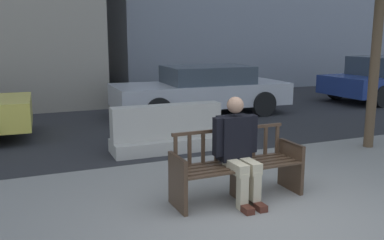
{
  "coord_description": "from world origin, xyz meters",
  "views": [
    {
      "loc": [
        -2.53,
        -3.79,
        2.07
      ],
      "look_at": [
        0.0,
        2.26,
        0.75
      ],
      "focal_mm": 40.0,
      "sensor_mm": 36.0,
      "label": 1
    }
  ],
  "objects_px": {
    "street_bench": "(237,168)",
    "jersey_barrier_centre": "(167,132)",
    "car_sedan_mid": "(202,90)",
    "seated_person": "(238,147)"
  },
  "relations": [
    {
      "from": "street_bench",
      "to": "jersey_barrier_centre",
      "type": "xyz_separation_m",
      "value": [
        -0.06,
        2.49,
        -0.06
      ]
    },
    {
      "from": "street_bench",
      "to": "seated_person",
      "type": "xyz_separation_m",
      "value": [
        -0.02,
        -0.06,
        0.29
      ]
    },
    {
      "from": "seated_person",
      "to": "jersey_barrier_centre",
      "type": "relative_size",
      "value": 0.65
    },
    {
      "from": "jersey_barrier_centre",
      "to": "car_sedan_mid",
      "type": "distance_m",
      "value": 3.66
    },
    {
      "from": "car_sedan_mid",
      "to": "jersey_barrier_centre",
      "type": "bearing_deg",
      "value": -124.04
    },
    {
      "from": "seated_person",
      "to": "jersey_barrier_centre",
      "type": "height_order",
      "value": "seated_person"
    },
    {
      "from": "street_bench",
      "to": "car_sedan_mid",
      "type": "bearing_deg",
      "value": 70.24
    },
    {
      "from": "street_bench",
      "to": "jersey_barrier_centre",
      "type": "bearing_deg",
      "value": 91.36
    },
    {
      "from": "seated_person",
      "to": "jersey_barrier_centre",
      "type": "distance_m",
      "value": 2.58
    },
    {
      "from": "jersey_barrier_centre",
      "to": "car_sedan_mid",
      "type": "bearing_deg",
      "value": 55.96
    }
  ]
}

